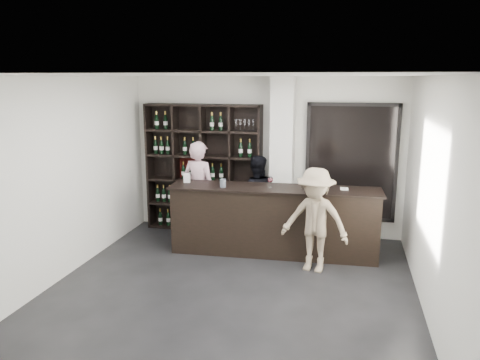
% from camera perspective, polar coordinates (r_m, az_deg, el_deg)
% --- Properties ---
extents(floor, '(5.00, 5.50, 0.01)m').
position_cam_1_polar(floor, '(6.56, -1.30, -13.63)').
color(floor, black).
rests_on(floor, ground).
extents(wine_shelf, '(2.20, 0.35, 2.40)m').
position_cam_1_polar(wine_shelf, '(8.84, -4.46, 1.43)').
color(wine_shelf, black).
rests_on(wine_shelf, floor).
extents(structural_column, '(0.40, 0.40, 2.90)m').
position_cam_1_polar(structural_column, '(8.38, 5.16, 2.55)').
color(structural_column, silver).
rests_on(structural_column, floor).
extents(glass_panel, '(1.60, 0.08, 2.10)m').
position_cam_1_polar(glass_panel, '(8.53, 13.38, 2.09)').
color(glass_panel, black).
rests_on(glass_panel, floor).
extents(tasting_counter, '(3.42, 0.71, 1.13)m').
position_cam_1_polar(tasting_counter, '(7.75, 4.14, -4.97)').
color(tasting_counter, black).
rests_on(tasting_counter, floor).
extents(taster_pink, '(0.74, 0.59, 1.78)m').
position_cam_1_polar(taster_pink, '(8.48, -4.99, -1.20)').
color(taster_pink, '#D3A4B1').
rests_on(taster_pink, floor).
extents(taster_black, '(0.84, 0.72, 1.52)m').
position_cam_1_polar(taster_black, '(8.50, 1.97, -2.04)').
color(taster_black, black).
rests_on(taster_black, floor).
extents(customer, '(1.13, 0.80, 1.58)m').
position_cam_1_polar(customer, '(7.08, 9.12, -4.86)').
color(customer, gray).
rests_on(customer, floor).
extents(wine_glass, '(0.11, 0.11, 0.21)m').
position_cam_1_polar(wine_glass, '(7.55, 3.72, -0.17)').
color(wine_glass, white).
rests_on(wine_glass, tasting_counter).
extents(spit_cup, '(0.13, 0.13, 0.13)m').
position_cam_1_polar(spit_cup, '(7.59, -2.10, -0.39)').
color(spit_cup, '#97A5B8').
rests_on(spit_cup, tasting_counter).
extents(napkin_stack, '(0.13, 0.13, 0.02)m').
position_cam_1_polar(napkin_stack, '(7.64, 12.60, -1.04)').
color(napkin_stack, white).
rests_on(napkin_stack, tasting_counter).
extents(card_stand, '(0.11, 0.06, 0.16)m').
position_cam_1_polar(card_stand, '(7.98, -6.49, 0.24)').
color(card_stand, white).
rests_on(card_stand, tasting_counter).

